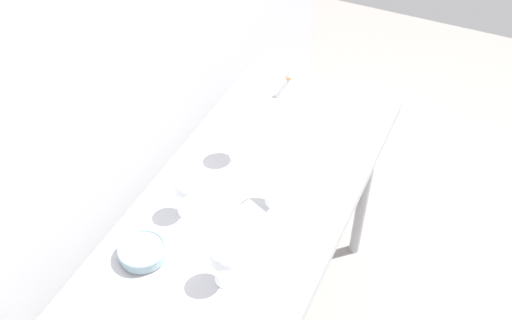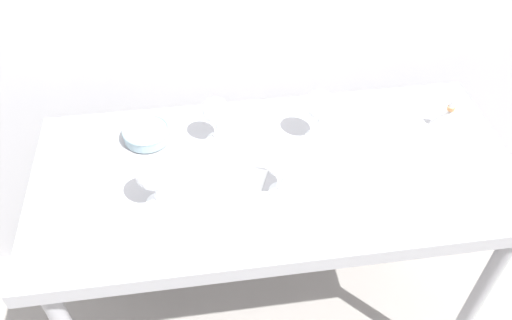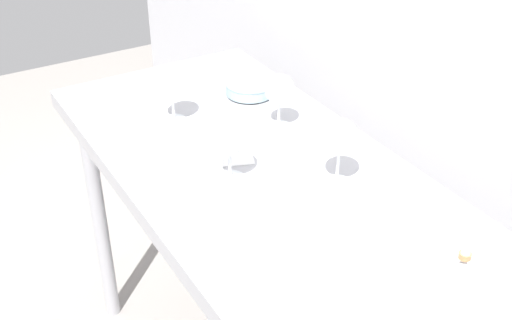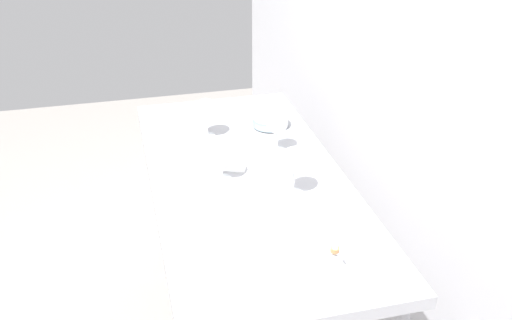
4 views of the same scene
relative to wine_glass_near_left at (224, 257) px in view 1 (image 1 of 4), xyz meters
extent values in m
cube|color=#B9B9BE|center=(0.34, 0.58, 0.29)|extent=(3.80, 0.04, 2.60)
cube|color=#A2A2A7|center=(0.34, 0.09, -0.13)|extent=(1.40, 0.64, 0.04)
cube|color=#A2A2A7|center=(0.34, -0.24, -0.13)|extent=(1.40, 0.01, 0.05)
cylinder|color=#A2A2A7|center=(0.98, -0.17, -0.58)|extent=(0.05, 0.05, 0.86)
cylinder|color=#A2A2A7|center=(0.98, 0.35, -0.58)|extent=(0.05, 0.05, 0.86)
cylinder|color=white|center=(0.00, 0.00, -0.11)|extent=(0.06, 0.06, 0.00)
cylinder|color=white|center=(0.00, 0.00, -0.07)|extent=(0.01, 0.01, 0.07)
sphere|color=white|center=(0.00, 0.00, 0.00)|extent=(0.09, 0.09, 0.09)
cylinder|color=maroon|center=(0.00, 0.00, -0.01)|extent=(0.06, 0.06, 0.02)
cylinder|color=white|center=(0.34, -0.01, -0.11)|extent=(0.07, 0.07, 0.00)
cylinder|color=white|center=(0.34, -0.01, -0.07)|extent=(0.01, 0.01, 0.08)
sphere|color=white|center=(0.34, -0.01, 0.01)|extent=(0.09, 0.09, 0.09)
cylinder|color=#5A0F26|center=(0.34, -0.01, 0.00)|extent=(0.06, 0.06, 0.03)
cylinder|color=white|center=(0.49, 0.20, -0.11)|extent=(0.07, 0.07, 0.00)
cylinder|color=white|center=(0.49, 0.20, -0.06)|extent=(0.01, 0.01, 0.09)
sphere|color=white|center=(0.49, 0.20, 0.02)|extent=(0.09, 0.09, 0.09)
cylinder|color=#5C0B24|center=(0.49, 0.20, 0.01)|extent=(0.06, 0.06, 0.03)
cylinder|color=white|center=(0.18, 0.23, -0.11)|extent=(0.07, 0.07, 0.00)
cylinder|color=white|center=(0.18, 0.23, -0.07)|extent=(0.01, 0.01, 0.08)
sphere|color=white|center=(0.18, 0.23, 0.01)|extent=(0.08, 0.08, 0.08)
cylinder|color=maroon|center=(0.18, 0.23, -0.01)|extent=(0.06, 0.06, 0.03)
cube|color=white|center=(0.70, 0.12, -0.11)|extent=(0.25, 0.27, 0.00)
cube|color=white|center=(0.17, 0.00, -0.11)|extent=(0.28, 0.31, 0.00)
cylinder|color=#4C4C4C|center=(-0.03, 0.26, -0.11)|extent=(0.13, 0.13, 0.01)
cylinder|color=#8CA8B2|center=(-0.03, 0.26, -0.09)|extent=(0.14, 0.14, 0.03)
torus|color=#8CA8B2|center=(-0.03, 0.26, -0.07)|extent=(0.15, 0.15, 0.01)
cone|color=silver|center=(0.89, 0.18, -0.07)|extent=(0.10, 0.10, 0.08)
cylinder|color=#C17F4C|center=(0.89, 0.18, -0.03)|extent=(0.02, 0.02, 0.01)
cone|color=silver|center=(0.89, 0.18, 0.00)|extent=(0.02, 0.02, 0.03)
camera|label=1|loc=(-0.86, -0.50, 1.31)|focal=41.11mm
camera|label=2|loc=(0.14, -0.93, 0.95)|focal=35.81mm
camera|label=3|loc=(1.50, -0.63, 0.77)|focal=46.23mm
camera|label=4|loc=(2.02, -0.31, 0.90)|focal=40.91mm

